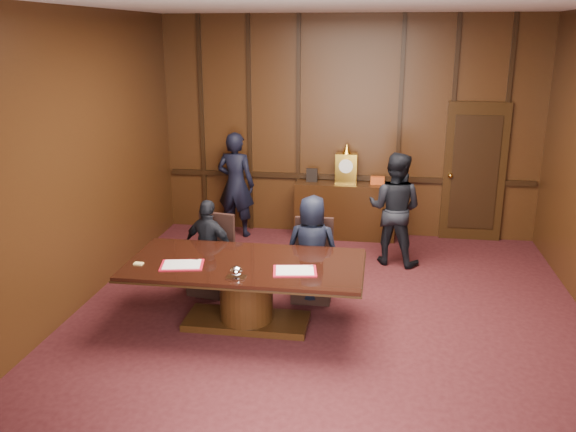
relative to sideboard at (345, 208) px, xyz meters
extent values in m
plane|color=black|center=(0.00, -3.26, -0.49)|extent=(7.00, 7.00, 0.00)
plane|color=silver|center=(0.00, -3.26, 3.01)|extent=(7.00, 7.00, 0.00)
cube|color=black|center=(0.00, 0.24, 1.26)|extent=(6.00, 0.04, 3.50)
cube|color=black|center=(0.00, -6.76, 1.26)|extent=(6.00, 0.04, 3.50)
cube|color=black|center=(-3.00, -3.26, 1.26)|extent=(0.04, 7.00, 3.50)
cube|color=black|center=(0.00, 0.21, 0.46)|extent=(5.90, 0.05, 0.08)
cube|color=black|center=(2.00, 0.20, 0.61)|extent=(0.95, 0.06, 2.20)
sphere|color=gold|center=(1.63, 0.13, 0.56)|extent=(0.08, 0.08, 0.08)
cube|color=black|center=(0.00, 0.00, -0.04)|extent=(1.60, 0.45, 0.90)
cube|color=black|center=(-0.70, 0.00, -0.46)|extent=(0.12, 0.40, 0.06)
cube|color=black|center=(0.70, 0.00, -0.46)|extent=(0.12, 0.40, 0.06)
cube|color=gold|center=(0.00, 0.00, 0.65)|extent=(0.34, 0.18, 0.48)
cylinder|color=white|center=(0.00, -0.10, 0.71)|extent=(0.22, 0.03, 0.22)
cone|color=gold|center=(0.00, 0.00, 0.97)|extent=(0.14, 0.14, 0.16)
cube|color=black|center=(-0.55, 0.02, 0.52)|extent=(0.18, 0.04, 0.22)
cube|color=#C54617|center=(0.50, 0.02, 0.47)|extent=(0.22, 0.12, 0.12)
cube|color=black|center=(-0.90, -3.32, -0.45)|extent=(1.40, 0.60, 0.08)
cylinder|color=black|center=(-0.90, -3.32, -0.10)|extent=(0.60, 0.60, 0.62)
cube|color=black|center=(-0.90, -3.32, 0.22)|extent=(2.62, 1.32, 0.02)
cube|color=black|center=(-0.90, -3.32, 0.24)|extent=(2.60, 1.30, 0.06)
cube|color=#B41024|center=(-1.57, -3.53, 0.28)|extent=(0.52, 0.42, 0.01)
cube|color=white|center=(-1.57, -3.53, 0.29)|extent=(0.45, 0.35, 0.01)
cube|color=#B41024|center=(-0.32, -3.51, 0.28)|extent=(0.51, 0.40, 0.01)
cube|color=white|center=(-0.32, -3.51, 0.29)|extent=(0.44, 0.34, 0.01)
cube|color=white|center=(-0.90, -3.77, 0.28)|extent=(0.20, 0.14, 0.01)
ellipsoid|color=white|center=(-0.90, -3.77, 0.34)|extent=(0.13, 0.13, 0.10)
cube|color=#F8D179|center=(-2.05, -3.56, 0.28)|extent=(0.10, 0.08, 0.01)
cube|color=black|center=(-1.55, -2.47, -0.26)|extent=(0.56, 0.56, 0.46)
cube|color=black|center=(-1.51, -2.27, 0.23)|extent=(0.48, 0.15, 0.55)
cylinder|color=black|center=(-1.75, -2.67, -0.37)|extent=(0.04, 0.04, 0.23)
cylinder|color=black|center=(-1.35, -2.27, -0.37)|extent=(0.04, 0.04, 0.23)
cube|color=black|center=(-0.25, -2.47, -0.26)|extent=(0.49, 0.49, 0.46)
cube|color=black|center=(-0.25, -2.26, 0.23)|extent=(0.48, 0.07, 0.55)
cylinder|color=black|center=(-0.45, -2.67, -0.37)|extent=(0.04, 0.04, 0.23)
cylinder|color=black|center=(-0.05, -2.27, -0.37)|extent=(0.04, 0.04, 0.23)
imported|color=black|center=(-1.55, -2.52, 0.13)|extent=(0.78, 0.50, 1.23)
imported|color=black|center=(-0.25, -2.52, 0.18)|extent=(0.65, 0.43, 1.34)
imported|color=black|center=(-1.77, -0.16, 0.37)|extent=(0.68, 0.50, 1.71)
imported|color=black|center=(0.76, -1.06, 0.32)|extent=(0.94, 0.82, 1.62)
camera|label=1|loc=(0.52, -9.50, 2.70)|focal=38.00mm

